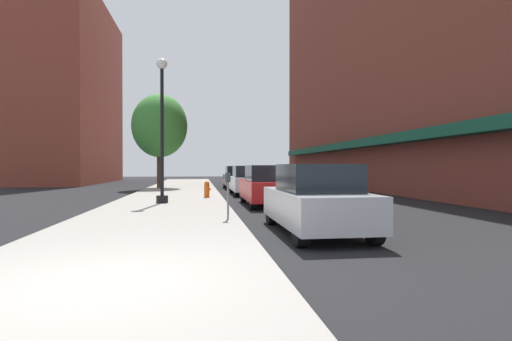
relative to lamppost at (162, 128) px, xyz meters
name	(u,v)px	position (x,y,z in m)	size (l,w,h in m)	color
ground_plane	(247,194)	(4.25, 6.51, -3.20)	(90.00, 90.00, 0.00)	black
sidewalk_slab	(178,193)	(0.25, 7.51, -3.14)	(4.80, 50.00, 0.12)	gray
building_right_brick	(392,11)	(15.24, 10.51, 9.54)	(6.80, 40.00, 25.53)	brown
building_far_background	(74,94)	(-10.77, 25.51, 5.67)	(6.80, 18.00, 17.78)	brown
lamppost	(162,128)	(0.00, 0.00, 0.00)	(0.48, 0.48, 5.90)	black
fire_hydrant	(207,189)	(1.87, 2.76, -2.68)	(0.33, 0.26, 0.79)	#E05614
parking_meter_near	(228,190)	(2.30, -5.52, -2.25)	(0.14, 0.09, 1.31)	slate
tree_near	(160,126)	(-1.24, 12.29, 1.28)	(3.86, 3.86, 6.60)	#422D1E
car_silver	(316,200)	(4.25, -7.53, -2.39)	(1.80, 4.30, 1.66)	black
car_red	(267,186)	(4.25, -0.49, -2.39)	(1.80, 4.30, 1.66)	black
car_white	(248,181)	(4.25, 6.01, -2.39)	(1.80, 4.30, 1.66)	black
car_black	(237,178)	(4.25, 12.64, -2.39)	(1.80, 4.30, 1.66)	black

